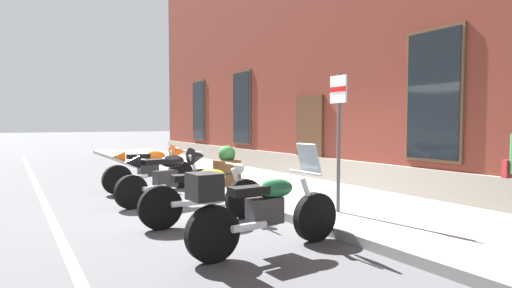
{
  "coord_description": "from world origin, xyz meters",
  "views": [
    {
      "loc": [
        6.77,
        -3.77,
        1.58
      ],
      "look_at": [
        -0.54,
        0.65,
        1.14
      ],
      "focal_mm": 28.81,
      "sensor_mm": 36.0,
      "label": 1
    }
  ],
  "objects_px": {
    "motorcycle_orange_sport": "(154,166)",
    "motorcycle_green_touring": "(260,208)",
    "motorcycle_yellow_naked": "(206,194)",
    "motorcycle_black_sport": "(171,174)",
    "parking_sign": "(338,122)",
    "barrel_planter": "(227,169)"
  },
  "relations": [
    {
      "from": "motorcycle_orange_sport",
      "to": "motorcycle_green_touring",
      "type": "xyz_separation_m",
      "value": [
        5.15,
        -0.28,
        -0.03
      ]
    },
    {
      "from": "motorcycle_yellow_naked",
      "to": "barrel_planter",
      "type": "bearing_deg",
      "value": 146.97
    },
    {
      "from": "motorcycle_orange_sport",
      "to": "barrel_planter",
      "type": "bearing_deg",
      "value": 63.3
    },
    {
      "from": "motorcycle_yellow_naked",
      "to": "barrel_planter",
      "type": "xyz_separation_m",
      "value": [
        -2.72,
        1.77,
        0.03
      ]
    },
    {
      "from": "motorcycle_orange_sport",
      "to": "motorcycle_green_touring",
      "type": "distance_m",
      "value": 5.16
    },
    {
      "from": "motorcycle_black_sport",
      "to": "motorcycle_green_touring",
      "type": "bearing_deg",
      "value": -2.09
    },
    {
      "from": "motorcycle_orange_sport",
      "to": "barrel_planter",
      "type": "relative_size",
      "value": 2.39
    },
    {
      "from": "motorcycle_black_sport",
      "to": "parking_sign",
      "type": "bearing_deg",
      "value": 33.64
    },
    {
      "from": "parking_sign",
      "to": "barrel_planter",
      "type": "height_order",
      "value": "parking_sign"
    },
    {
      "from": "motorcycle_green_touring",
      "to": "parking_sign",
      "type": "xyz_separation_m",
      "value": [
        -0.78,
        1.96,
        1.04
      ]
    },
    {
      "from": "motorcycle_green_touring",
      "to": "parking_sign",
      "type": "relative_size",
      "value": 0.98
    },
    {
      "from": "motorcycle_green_touring",
      "to": "barrel_planter",
      "type": "bearing_deg",
      "value": 157.78
    },
    {
      "from": "motorcycle_black_sport",
      "to": "motorcycle_yellow_naked",
      "type": "bearing_deg",
      "value": -3.1
    },
    {
      "from": "motorcycle_green_touring",
      "to": "parking_sign",
      "type": "height_order",
      "value": "parking_sign"
    },
    {
      "from": "parking_sign",
      "to": "barrel_planter",
      "type": "xyz_separation_m",
      "value": [
        -3.62,
        -0.17,
        -1.09
      ]
    },
    {
      "from": "motorcycle_orange_sport",
      "to": "motorcycle_yellow_naked",
      "type": "relative_size",
      "value": 1.05
    },
    {
      "from": "motorcycle_yellow_naked",
      "to": "motorcycle_black_sport",
      "type": "bearing_deg",
      "value": 176.9
    },
    {
      "from": "motorcycle_orange_sport",
      "to": "motorcycle_green_touring",
      "type": "height_order",
      "value": "motorcycle_green_touring"
    },
    {
      "from": "parking_sign",
      "to": "barrel_planter",
      "type": "bearing_deg",
      "value": -177.37
    },
    {
      "from": "motorcycle_green_touring",
      "to": "parking_sign",
      "type": "bearing_deg",
      "value": 111.59
    },
    {
      "from": "motorcycle_orange_sport",
      "to": "motorcycle_black_sport",
      "type": "height_order",
      "value": "motorcycle_black_sport"
    },
    {
      "from": "motorcycle_black_sport",
      "to": "motorcycle_orange_sport",
      "type": "bearing_deg",
      "value": 174.77
    }
  ]
}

